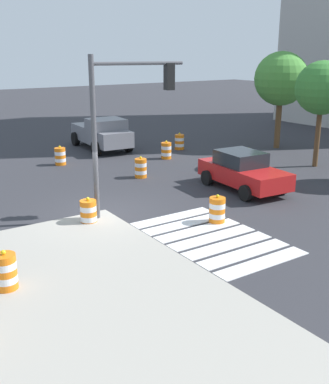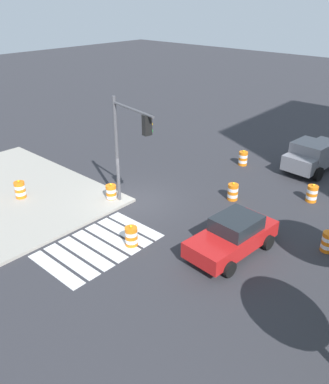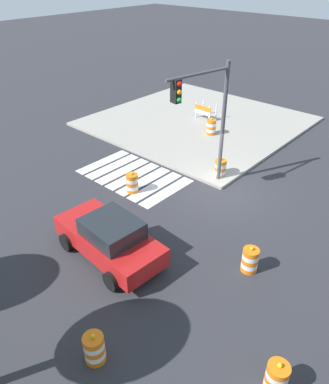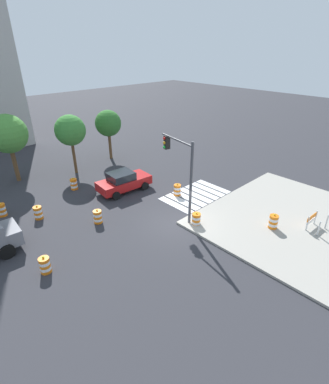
{
  "view_description": "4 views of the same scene",
  "coord_description": "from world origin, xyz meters",
  "px_view_note": "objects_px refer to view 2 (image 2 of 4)",
  "views": [
    {
      "loc": [
        14.74,
        -7.2,
        5.76
      ],
      "look_at": [
        1.4,
        1.68,
        0.9
      ],
      "focal_mm": 43.76,
      "sensor_mm": 36.0,
      "label": 1
    },
    {
      "loc": [
        12.8,
        13.67,
        9.94
      ],
      "look_at": [
        0.3,
        2.36,
        1.47
      ],
      "focal_mm": 36.92,
      "sensor_mm": 36.0,
      "label": 2
    },
    {
      "loc": [
        -7.79,
        12.69,
        9.11
      ],
      "look_at": [
        0.99,
        2.85,
        0.82
      ],
      "focal_mm": 34.8,
      "sensor_mm": 36.0,
      "label": 3
    },
    {
      "loc": [
        -11.7,
        -11.18,
        10.69
      ],
      "look_at": [
        1.61,
        2.83,
        0.76
      ],
      "focal_mm": 27.12,
      "sensor_mm": 36.0,
      "label": 4
    }
  ],
  "objects_px": {
    "traffic_barrel_median_far": "(233,192)",
    "traffic_barrel_on_sidewalk": "(20,190)",
    "pickup_truck": "(314,155)",
    "traffic_barrel_opposite_curb": "(243,158)",
    "traffic_barrel_crosswalk_end": "(312,194)",
    "traffic_barrel_near_corner": "(111,193)",
    "traffic_barrel_median_near": "(131,236)",
    "sports_car": "(233,235)",
    "traffic_barrel_far_curb": "(328,242)",
    "traffic_light_pole": "(128,137)"
  },
  "relations": [
    {
      "from": "traffic_barrel_crosswalk_end",
      "to": "traffic_light_pole",
      "type": "distance_m",
      "value": 10.2
    },
    {
      "from": "traffic_barrel_near_corner",
      "to": "traffic_barrel_crosswalk_end",
      "type": "xyz_separation_m",
      "value": [
        -7.12,
        7.98,
        0.0
      ]
    },
    {
      "from": "traffic_barrel_on_sidewalk",
      "to": "traffic_light_pole",
      "type": "xyz_separation_m",
      "value": [
        -3.2,
        5.23,
        3.31
      ]
    },
    {
      "from": "pickup_truck",
      "to": "traffic_barrel_median_near",
      "type": "relative_size",
      "value": 5.16
    },
    {
      "from": "pickup_truck",
      "to": "traffic_barrel_median_near",
      "type": "xyz_separation_m",
      "value": [
        13.53,
        -2.35,
        -0.52
      ]
    },
    {
      "from": "traffic_barrel_median_far",
      "to": "traffic_barrel_crosswalk_end",
      "type": "bearing_deg",
      "value": 129.42
    },
    {
      "from": "traffic_barrel_median_far",
      "to": "traffic_barrel_near_corner",
      "type": "bearing_deg",
      "value": -46.74
    },
    {
      "from": "traffic_barrel_near_corner",
      "to": "traffic_barrel_median_near",
      "type": "bearing_deg",
      "value": 60.4
    },
    {
      "from": "traffic_barrel_median_far",
      "to": "traffic_barrel_far_curb",
      "type": "xyz_separation_m",
      "value": [
        1.29,
        5.68,
        0.0
      ]
    },
    {
      "from": "sports_car",
      "to": "traffic_barrel_opposite_curb",
      "type": "bearing_deg",
      "value": -150.62
    },
    {
      "from": "traffic_barrel_far_curb",
      "to": "traffic_barrel_on_sidewalk",
      "type": "xyz_separation_m",
      "value": [
        6.38,
        -14.1,
        0.15
      ]
    },
    {
      "from": "traffic_barrel_opposite_curb",
      "to": "traffic_light_pole",
      "type": "xyz_separation_m",
      "value": [
        9.0,
        -1.0,
        3.46
      ]
    },
    {
      "from": "sports_car",
      "to": "traffic_barrel_median_far",
      "type": "height_order",
      "value": "sports_car"
    },
    {
      "from": "traffic_barrel_on_sidewalk",
      "to": "traffic_light_pole",
      "type": "relative_size",
      "value": 0.19
    },
    {
      "from": "pickup_truck",
      "to": "traffic_light_pole",
      "type": "distance_m",
      "value": 12.61
    },
    {
      "from": "traffic_barrel_median_near",
      "to": "traffic_barrel_median_far",
      "type": "bearing_deg",
      "value": 172.38
    },
    {
      "from": "pickup_truck",
      "to": "traffic_barrel_opposite_curb",
      "type": "distance_m",
      "value": 4.37
    },
    {
      "from": "traffic_light_pole",
      "to": "traffic_barrel_on_sidewalk",
      "type": "bearing_deg",
      "value": -58.57
    },
    {
      "from": "pickup_truck",
      "to": "traffic_barrel_on_sidewalk",
      "type": "relative_size",
      "value": 5.16
    },
    {
      "from": "traffic_barrel_near_corner",
      "to": "traffic_barrel_crosswalk_end",
      "type": "distance_m",
      "value": 10.7
    },
    {
      "from": "traffic_barrel_crosswalk_end",
      "to": "traffic_barrel_opposite_curb",
      "type": "xyz_separation_m",
      "value": [
        -1.87,
        -5.43,
        0.0
      ]
    },
    {
      "from": "sports_car",
      "to": "traffic_barrel_on_sidewalk",
      "type": "relative_size",
      "value": 4.34
    },
    {
      "from": "traffic_light_pole",
      "to": "traffic_barrel_median_far",
      "type": "bearing_deg",
      "value": 144.44
    },
    {
      "from": "traffic_barrel_median_near",
      "to": "traffic_barrel_opposite_curb",
      "type": "distance_m",
      "value": 11.26
    },
    {
      "from": "pickup_truck",
      "to": "traffic_barrel_far_curb",
      "type": "bearing_deg",
      "value": 27.32
    },
    {
      "from": "traffic_barrel_on_sidewalk",
      "to": "traffic_barrel_near_corner",
      "type": "bearing_deg",
      "value": 131.01
    },
    {
      "from": "sports_car",
      "to": "traffic_barrel_far_curb",
      "type": "bearing_deg",
      "value": 132.91
    },
    {
      "from": "traffic_barrel_near_corner",
      "to": "traffic_barrel_median_far",
      "type": "distance_m",
      "value": 6.52
    },
    {
      "from": "traffic_barrel_on_sidewalk",
      "to": "pickup_truck",
      "type": "bearing_deg",
      "value": 145.79
    },
    {
      "from": "traffic_barrel_median_far",
      "to": "traffic_barrel_opposite_curb",
      "type": "xyz_separation_m",
      "value": [
        -4.53,
        -2.2,
        0.0
      ]
    },
    {
      "from": "traffic_barrel_opposite_curb",
      "to": "sports_car",
      "type": "bearing_deg",
      "value": 29.38
    },
    {
      "from": "pickup_truck",
      "to": "traffic_barrel_median_near",
      "type": "height_order",
      "value": "pickup_truck"
    },
    {
      "from": "traffic_barrel_crosswalk_end",
      "to": "traffic_barrel_near_corner",
      "type": "bearing_deg",
      "value": -48.24
    },
    {
      "from": "sports_car",
      "to": "traffic_barrel_opposite_curb",
      "type": "height_order",
      "value": "sports_car"
    },
    {
      "from": "traffic_barrel_on_sidewalk",
      "to": "traffic_light_pole",
      "type": "distance_m",
      "value": 6.96
    },
    {
      "from": "traffic_barrel_crosswalk_end",
      "to": "traffic_light_pole",
      "type": "relative_size",
      "value": 0.19
    },
    {
      "from": "traffic_barrel_median_near",
      "to": "traffic_barrel_on_sidewalk",
      "type": "xyz_separation_m",
      "value": [
        1.01,
        -7.53,
        0.15
      ]
    },
    {
      "from": "traffic_barrel_median_far",
      "to": "traffic_barrel_on_sidewalk",
      "type": "bearing_deg",
      "value": -47.7
    },
    {
      "from": "traffic_barrel_near_corner",
      "to": "traffic_barrel_far_curb",
      "type": "relative_size",
      "value": 1.0
    },
    {
      "from": "sports_car",
      "to": "traffic_light_pole",
      "type": "height_order",
      "value": "traffic_light_pole"
    },
    {
      "from": "traffic_light_pole",
      "to": "pickup_truck",
      "type": "bearing_deg",
      "value": 157.68
    },
    {
      "from": "traffic_barrel_on_sidewalk",
      "to": "traffic_light_pole",
      "type": "bearing_deg",
      "value": 121.43
    },
    {
      "from": "traffic_barrel_median_near",
      "to": "traffic_barrel_far_curb",
      "type": "bearing_deg",
      "value": 129.25
    },
    {
      "from": "traffic_barrel_median_near",
      "to": "traffic_barrel_opposite_curb",
      "type": "height_order",
      "value": "same"
    },
    {
      "from": "sports_car",
      "to": "traffic_barrel_on_sidewalk",
      "type": "bearing_deg",
      "value": -72.15
    },
    {
      "from": "traffic_barrel_median_near",
      "to": "traffic_barrel_on_sidewalk",
      "type": "distance_m",
      "value": 7.6
    },
    {
      "from": "traffic_barrel_near_corner",
      "to": "traffic_barrel_on_sidewalk",
      "type": "relative_size",
      "value": 1.0
    },
    {
      "from": "traffic_barrel_far_curb",
      "to": "traffic_light_pole",
      "type": "relative_size",
      "value": 0.19
    },
    {
      "from": "traffic_barrel_opposite_curb",
      "to": "traffic_light_pole",
      "type": "height_order",
      "value": "traffic_light_pole"
    },
    {
      "from": "sports_car",
      "to": "traffic_barrel_median_far",
      "type": "bearing_deg",
      "value": -147.01
    }
  ]
}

